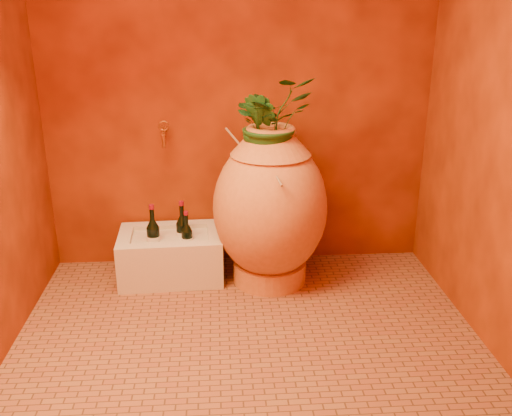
{
  "coord_description": "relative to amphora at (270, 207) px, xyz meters",
  "views": [
    {
      "loc": [
        -0.14,
        -2.66,
        1.73
      ],
      "look_at": [
        0.07,
        0.35,
        0.61
      ],
      "focal_mm": 40.0,
      "sensor_mm": 36.0,
      "label": 1
    }
  ],
  "objects": [
    {
      "name": "amphora",
      "position": [
        0.0,
        0.0,
        0.0
      ],
      "size": [
        0.86,
        0.86,
        1.02
      ],
      "rotation": [
        0.0,
        0.0,
        -0.24
      ],
      "color": "#CB7B39",
      "rests_on": "floor"
    },
    {
      "name": "wine_bottle_b",
      "position": [
        -0.53,
        0.06,
        -0.23
      ],
      "size": [
        0.07,
        0.07,
        0.3
      ],
      "color": "black",
      "rests_on": "stone_basin"
    },
    {
      "name": "wall_tap",
      "position": [
        -0.65,
        0.27,
        0.42
      ],
      "size": [
        0.07,
        0.14,
        0.16
      ],
      "color": "#A56826",
      "rests_on": "wall_back"
    },
    {
      "name": "plant_main",
      "position": [
        0.0,
        0.0,
        0.54
      ],
      "size": [
        0.61,
        0.58,
        0.53
      ],
      "primitive_type": "imported",
      "rotation": [
        0.0,
        0.0,
        0.44
      ],
      "color": "#174218",
      "rests_on": "amphora"
    },
    {
      "name": "wine_bottle_c",
      "position": [
        -0.74,
        0.05,
        -0.21
      ],
      "size": [
        0.09,
        0.09,
        0.35
      ],
      "color": "black",
      "rests_on": "stone_basin"
    },
    {
      "name": "stone_basin",
      "position": [
        -0.64,
        0.1,
        -0.36
      ],
      "size": [
        0.68,
        0.47,
        0.31
      ],
      "rotation": [
        0.0,
        0.0,
        0.04
      ],
      "color": "beige",
      "rests_on": "floor"
    },
    {
      "name": "wall_right",
      "position": [
        1.07,
        -0.65,
        0.74
      ],
      "size": [
        0.02,
        2.0,
        2.5
      ],
      "primitive_type": "cube",
      "color": "#501804",
      "rests_on": "ground"
    },
    {
      "name": "wine_bottle_a",
      "position": [
        -0.56,
        0.12,
        -0.21
      ],
      "size": [
        0.08,
        0.08,
        0.34
      ],
      "color": "black",
      "rests_on": "stone_basin"
    },
    {
      "name": "plant_side",
      "position": [
        -0.06,
        -0.05,
        0.5
      ],
      "size": [
        0.28,
        0.3,
        0.44
      ],
      "primitive_type": "imported",
      "rotation": [
        0.0,
        0.0,
        -1.13
      ],
      "color": "#174218",
      "rests_on": "amphora"
    },
    {
      "name": "floor",
      "position": [
        -0.18,
        -0.65,
        -0.51
      ],
      "size": [
        2.5,
        2.5,
        0.0
      ],
      "primitive_type": "plane",
      "color": "brown",
      "rests_on": "ground"
    },
    {
      "name": "wall_back",
      "position": [
        -0.18,
        0.35,
        0.74
      ],
      "size": [
        2.5,
        0.02,
        2.5
      ],
      "primitive_type": "cube",
      "color": "#501804",
      "rests_on": "ground"
    }
  ]
}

